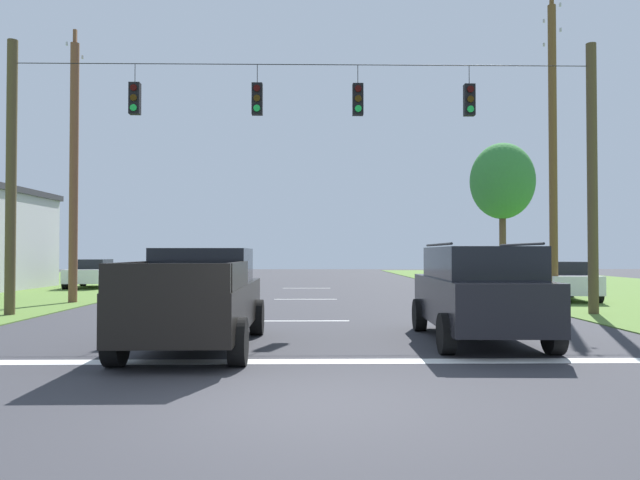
{
  "coord_description": "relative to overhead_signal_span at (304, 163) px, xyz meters",
  "views": [
    {
      "loc": [
        0.18,
        -7.22,
        1.86
      ],
      "look_at": [
        0.54,
        13.85,
        2.32
      ],
      "focal_mm": 33.11,
      "sensor_mm": 36.0,
      "label": 1
    }
  ],
  "objects": [
    {
      "name": "ground_plane",
      "position": [
        -0.01,
        -10.41,
        -4.54
      ],
      "size": [
        120.0,
        120.0,
        0.0
      ],
      "primitive_type": "plane",
      "color": "#333338"
    },
    {
      "name": "stop_bar_stripe",
      "position": [
        -0.01,
        -7.53,
        -4.54
      ],
      "size": [
        14.6,
        0.45,
        0.01
      ],
      "primitive_type": "cube",
      "color": "white",
      "rests_on": "ground"
    },
    {
      "name": "lane_dash_0",
      "position": [
        -0.01,
        -1.53,
        -4.54
      ],
      "size": [
        2.5,
        0.15,
        0.01
      ],
      "primitive_type": "cube",
      "rotation": [
        0.0,
        0.0,
        1.57
      ],
      "color": "white",
      "rests_on": "ground"
    },
    {
      "name": "lane_dash_1",
      "position": [
        -0.01,
        5.96,
        -4.54
      ],
      "size": [
        2.5,
        0.15,
        0.01
      ],
      "primitive_type": "cube",
      "rotation": [
        0.0,
        0.0,
        1.57
      ],
      "color": "white",
      "rests_on": "ground"
    },
    {
      "name": "lane_dash_2",
      "position": [
        -0.01,
        13.37,
        -4.54
      ],
      "size": [
        2.5,
        0.15,
        0.01
      ],
      "primitive_type": "cube",
      "rotation": [
        0.0,
        0.0,
        1.57
      ],
      "color": "white",
      "rests_on": "ground"
    },
    {
      "name": "overhead_signal_span",
      "position": [
        0.0,
        0.0,
        0.0
      ],
      "size": [
        17.74,
        0.31,
        8.22
      ],
      "color": "#4D4228",
      "rests_on": "ground"
    },
    {
      "name": "pickup_truck",
      "position": [
        -2.02,
        -5.99,
        -3.57
      ],
      "size": [
        2.31,
        5.41,
        1.95
      ],
      "color": "black",
      "rests_on": "ground"
    },
    {
      "name": "suv_black",
      "position": [
        3.7,
        -5.31,
        -3.48
      ],
      "size": [
        2.35,
        4.86,
        2.05
      ],
      "color": "black",
      "rests_on": "ground"
    },
    {
      "name": "distant_car_crossing_white",
      "position": [
        -11.34,
        13.74,
        -3.75
      ],
      "size": [
        2.27,
        4.42,
        1.52
      ],
      "color": "silver",
      "rests_on": "ground"
    },
    {
      "name": "distant_car_oncoming",
      "position": [
        9.94,
        5.3,
        -3.75
      ],
      "size": [
        2.27,
        4.42,
        1.52
      ],
      "color": "silver",
      "rests_on": "ground"
    },
    {
      "name": "utility_pole_mid_right",
      "position": [
        9.0,
        3.56,
        1.18
      ],
      "size": [
        0.29,
        1.56,
        11.42
      ],
      "color": "brown",
      "rests_on": "ground"
    },
    {
      "name": "utility_pole_near_left",
      "position": [
        -8.62,
        4.38,
        0.43
      ],
      "size": [
        0.32,
        1.54,
        10.21
      ],
      "color": "brown",
      "rests_on": "ground"
    },
    {
      "name": "tree_roadside_right",
      "position": [
        11.25,
        16.02,
        1.42
      ],
      "size": [
        3.66,
        3.66,
        8.19
      ],
      "color": "brown",
      "rests_on": "ground"
    }
  ]
}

